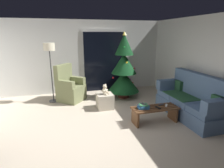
% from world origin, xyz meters
% --- Properties ---
extents(ground_plane, '(7.00, 7.00, 0.00)m').
position_xyz_m(ground_plane, '(0.00, 0.00, 0.00)').
color(ground_plane, '#B2A38E').
extents(wall_back, '(5.72, 0.12, 2.50)m').
position_xyz_m(wall_back, '(0.00, 3.06, 1.25)').
color(wall_back, silver).
rests_on(wall_back, ground).
extents(wall_right, '(0.12, 6.00, 2.50)m').
position_xyz_m(wall_right, '(2.86, 0.00, 1.25)').
color(wall_right, silver).
rests_on(wall_right, ground).
extents(patio_door_frame, '(1.60, 0.02, 2.20)m').
position_xyz_m(patio_door_frame, '(0.76, 2.99, 1.10)').
color(patio_door_frame, silver).
rests_on(patio_door_frame, ground).
extents(patio_door_glass, '(1.50, 0.02, 2.10)m').
position_xyz_m(patio_door_glass, '(0.76, 2.97, 1.05)').
color(patio_door_glass, black).
rests_on(patio_door_glass, ground).
extents(couch, '(0.82, 1.95, 1.08)m').
position_xyz_m(couch, '(2.32, 0.17, 0.40)').
color(couch, slate).
rests_on(couch, ground).
extents(coffee_table, '(1.10, 0.40, 0.38)m').
position_xyz_m(coffee_table, '(1.28, 0.11, 0.25)').
color(coffee_table, brown).
rests_on(coffee_table, ground).
extents(remote_white, '(0.13, 0.15, 0.02)m').
position_xyz_m(remote_white, '(1.58, 0.12, 0.39)').
color(remote_white, silver).
rests_on(remote_white, coffee_table).
extents(remote_black, '(0.08, 0.16, 0.02)m').
position_xyz_m(remote_black, '(1.32, 0.05, 0.39)').
color(remote_black, black).
rests_on(remote_black, coffee_table).
extents(remote_graphite, '(0.16, 0.10, 0.02)m').
position_xyz_m(remote_graphite, '(1.49, 0.20, 0.39)').
color(remote_graphite, '#333338').
rests_on(remote_graphite, coffee_table).
extents(book_stack, '(0.27, 0.23, 0.10)m').
position_xyz_m(book_stack, '(0.99, 0.13, 0.42)').
color(book_stack, '#285684').
rests_on(book_stack, coffee_table).
extents(cell_phone, '(0.10, 0.16, 0.01)m').
position_xyz_m(cell_phone, '(0.98, 0.13, 0.49)').
color(cell_phone, black).
rests_on(cell_phone, book_stack).
extents(christmas_tree, '(1.01, 1.01, 2.11)m').
position_xyz_m(christmas_tree, '(1.15, 2.01, 0.93)').
color(christmas_tree, '#4C1E19').
rests_on(christmas_tree, ground).
extents(armchair, '(0.97, 0.96, 1.13)m').
position_xyz_m(armchair, '(-0.56, 2.17, 0.40)').
color(armchair, olive).
rests_on(armchair, ground).
extents(floor_lamp, '(0.32, 0.32, 1.78)m').
position_xyz_m(floor_lamp, '(-1.07, 2.20, 1.51)').
color(floor_lamp, '#2D2D30').
rests_on(floor_lamp, ground).
extents(ottoman, '(0.44, 0.44, 0.42)m').
position_xyz_m(ottoman, '(0.34, 1.26, 0.21)').
color(ottoman, '#B2A893').
rests_on(ottoman, ground).
extents(teddy_bear_cream, '(0.21, 0.22, 0.29)m').
position_xyz_m(teddy_bear_cream, '(0.35, 1.25, 0.54)').
color(teddy_bear_cream, beige).
rests_on(teddy_bear_cream, ottoman).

